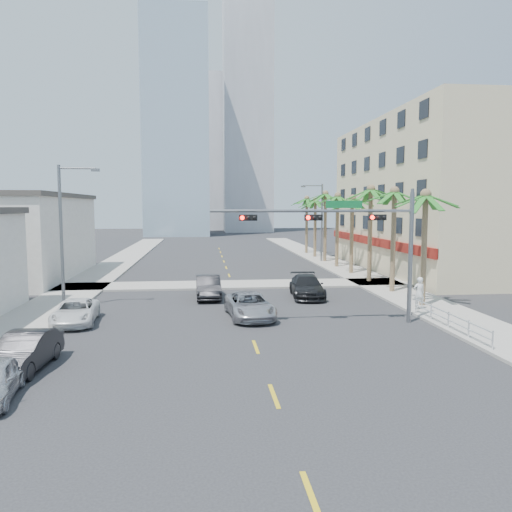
{
  "coord_description": "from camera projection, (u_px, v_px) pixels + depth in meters",
  "views": [
    {
      "loc": [
        -2.33,
        -18.27,
        6.44
      ],
      "look_at": [
        0.76,
        11.08,
        3.5
      ],
      "focal_mm": 35.0,
      "sensor_mm": 36.0,
      "label": 1
    }
  ],
  "objects": [
    {
      "name": "palm_tree_6",
      "position": [
        315.0,
        201.0,
        62.21
      ],
      "size": [
        4.8,
        4.8,
        7.8
      ],
      "color": "brown",
      "rests_on": "ground"
    },
    {
      "name": "palm_tree_4",
      "position": [
        338.0,
        197.0,
        51.89
      ],
      "size": [
        4.8,
        4.8,
        8.16
      ],
      "color": "brown",
      "rests_on": "ground"
    },
    {
      "name": "palm_tree_0",
      "position": [
        426.0,
        196.0,
        31.34
      ],
      "size": [
        4.8,
        4.8,
        7.8
      ],
      "color": "brown",
      "rests_on": "ground"
    },
    {
      "name": "pedestrian",
      "position": [
        419.0,
        293.0,
        30.58
      ],
      "size": [
        0.76,
        0.54,
        1.98
      ],
      "primitive_type": "imported",
      "rotation": [
        0.0,
        0.0,
        3.24
      ],
      "color": "white",
      "rests_on": "sidewalk_right"
    },
    {
      "name": "tower_far_center",
      "position": [
        200.0,
        155.0,
        140.27
      ],
      "size": [
        16.0,
        16.0,
        42.0
      ],
      "primitive_type": "cube",
      "color": "#ADADB2",
      "rests_on": "ground"
    },
    {
      "name": "car_parked_mid",
      "position": [
        25.0,
        352.0,
        19.63
      ],
      "size": [
        1.89,
        4.59,
        1.48
      ],
      "primitive_type": "imported",
      "rotation": [
        0.0,
        0.0,
        -0.07
      ],
      "color": "black",
      "rests_on": "ground"
    },
    {
      "name": "streetlight_right",
      "position": [
        320.0,
        219.0,
        57.21
      ],
      "size": [
        2.55,
        0.25,
        9.0
      ],
      "color": "slate",
      "rests_on": "ground"
    },
    {
      "name": "building_right",
      "position": [
        446.0,
        196.0,
        50.19
      ],
      "size": [
        15.25,
        28.0,
        15.0
      ],
      "color": "beige",
      "rests_on": "ground"
    },
    {
      "name": "car_lane_right",
      "position": [
        307.0,
        286.0,
        35.4
      ],
      "size": [
        2.6,
        5.51,
        1.56
      ],
      "primitive_type": "imported",
      "rotation": [
        0.0,
        0.0,
        -0.08
      ],
      "color": "black",
      "rests_on": "ground"
    },
    {
      "name": "car_lane_center",
      "position": [
        250.0,
        305.0,
        28.87
      ],
      "size": [
        2.87,
        5.41,
        1.45
      ],
      "primitive_type": "imported",
      "rotation": [
        0.0,
        0.0,
        0.09
      ],
      "color": "#B4B4B9",
      "rests_on": "ground"
    },
    {
      "name": "tower_far_left",
      "position": [
        177.0,
        126.0,
        109.76
      ],
      "size": [
        14.0,
        14.0,
        48.0
      ],
      "primitive_type": "cube",
      "color": "#99B2C6",
      "rests_on": "ground"
    },
    {
      "name": "palm_tree_1",
      "position": [
        394.0,
        193.0,
        36.45
      ],
      "size": [
        4.8,
        4.8,
        8.16
      ],
      "color": "brown",
      "rests_on": "ground"
    },
    {
      "name": "sidewalk_right",
      "position": [
        384.0,
        286.0,
        39.99
      ],
      "size": [
        4.0,
        120.0,
        0.15
      ],
      "primitive_type": "cube",
      "color": "gray",
      "rests_on": "ground"
    },
    {
      "name": "palm_tree_7",
      "position": [
        307.0,
        199.0,
        67.33
      ],
      "size": [
        4.8,
        4.8,
        8.16
      ],
      "color": "brown",
      "rests_on": "ground"
    },
    {
      "name": "traffic_signal_mast",
      "position": [
        354.0,
        232.0,
        26.93
      ],
      "size": [
        11.12,
        0.54,
        7.2
      ],
      "color": "slate",
      "rests_on": "ground"
    },
    {
      "name": "sidewalk_left",
      "position": [
        75.0,
        291.0,
        37.49
      ],
      "size": [
        4.0,
        120.0,
        0.15
      ],
      "primitive_type": "cube",
      "color": "gray",
      "rests_on": "ground"
    },
    {
      "name": "ground",
      "position": [
        267.0,
        376.0,
        18.96
      ],
      "size": [
        260.0,
        260.0,
        0.0
      ],
      "primitive_type": "plane",
      "color": "#262628",
      "rests_on": "ground"
    },
    {
      "name": "palm_tree_2",
      "position": [
        371.0,
        190.0,
        41.56
      ],
      "size": [
        4.8,
        4.8,
        8.52
      ],
      "color": "brown",
      "rests_on": "ground"
    },
    {
      "name": "palm_tree_5",
      "position": [
        326.0,
        195.0,
        57.0
      ],
      "size": [
        4.8,
        4.8,
        8.52
      ],
      "color": "brown",
      "rests_on": "ground"
    },
    {
      "name": "building_left_far",
      "position": [
        10.0,
        239.0,
        44.28
      ],
      "size": [
        11.0,
        18.0,
        7.2
      ],
      "primitive_type": "cube",
      "color": "beige",
      "rests_on": "ground"
    },
    {
      "name": "sidewalk_cross",
      "position": [
        233.0,
        285.0,
        40.72
      ],
      "size": [
        80.0,
        4.0,
        0.15
      ],
      "primitive_type": "cube",
      "color": "gray",
      "rests_on": "ground"
    },
    {
      "name": "tower_far_right",
      "position": [
        247.0,
        113.0,
        125.78
      ],
      "size": [
        12.0,
        12.0,
        60.0
      ],
      "primitive_type": "cube",
      "color": "#ADADB2",
      "rests_on": "ground"
    },
    {
      "name": "car_parked_far",
      "position": [
        76.0,
        312.0,
        27.45
      ],
      "size": [
        2.55,
        4.87,
        1.31
      ],
      "primitive_type": "imported",
      "rotation": [
        0.0,
        0.0,
        0.08
      ],
      "color": "white",
      "rests_on": "ground"
    },
    {
      "name": "streetlight_left",
      "position": [
        64.0,
        229.0,
        31.16
      ],
      "size": [
        2.55,
        0.25,
        9.0
      ],
      "color": "slate",
      "rests_on": "ground"
    },
    {
      "name": "car_lane_left",
      "position": [
        208.0,
        287.0,
        35.06
      ],
      "size": [
        1.8,
        4.83,
        1.58
      ],
      "primitive_type": "imported",
      "rotation": [
        0.0,
        0.0,
        0.03
      ],
      "color": "black",
      "rests_on": "ground"
    },
    {
      "name": "guardrail",
      "position": [
        449.0,
        318.0,
        25.9
      ],
      "size": [
        0.08,
        8.08,
        1.0
      ],
      "color": "silver",
      "rests_on": "ground"
    },
    {
      "name": "palm_tree_3",
      "position": [
        352.0,
        200.0,
        46.78
      ],
      "size": [
        4.8,
        4.8,
        7.8
      ],
      "color": "brown",
      "rests_on": "ground"
    }
  ]
}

